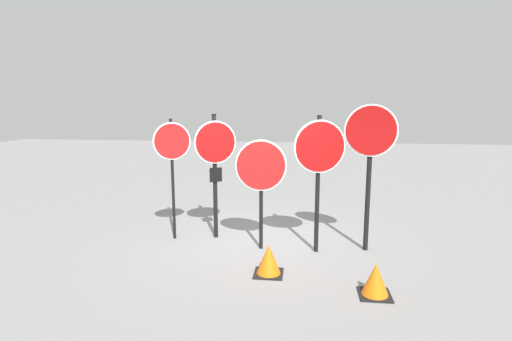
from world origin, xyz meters
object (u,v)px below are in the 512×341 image
(stop_sign_1, at_px, (215,156))
(traffic_cone_1, at_px, (269,260))
(stop_sign_2, at_px, (261,172))
(traffic_cone_0, at_px, (375,280))
(stop_sign_4, at_px, (370,149))
(stop_sign_3, at_px, (319,158))
(stop_sign_0, at_px, (172,151))

(stop_sign_1, bearing_deg, traffic_cone_1, -80.72)
(stop_sign_2, bearing_deg, traffic_cone_0, -43.90)
(stop_sign_1, xyz_separation_m, traffic_cone_0, (2.83, -2.17, -1.47))
(stop_sign_1, xyz_separation_m, stop_sign_4, (2.95, -0.38, 0.22))
(stop_sign_1, bearing_deg, traffic_cone_0, -65.12)
(stop_sign_4, height_order, traffic_cone_0, stop_sign_4)
(stop_sign_1, distance_m, stop_sign_3, 2.12)
(stop_sign_1, distance_m, stop_sign_4, 2.98)
(stop_sign_1, bearing_deg, stop_sign_3, -43.22)
(stop_sign_3, bearing_deg, traffic_cone_0, -80.04)
(stop_sign_2, bearing_deg, stop_sign_3, -3.90)
(stop_sign_4, relative_size, traffic_cone_0, 5.60)
(stop_sign_1, relative_size, stop_sign_3, 1.00)
(stop_sign_3, bearing_deg, traffic_cone_1, -143.58)
(traffic_cone_1, bearing_deg, stop_sign_1, 126.84)
(stop_sign_0, distance_m, stop_sign_2, 1.87)
(stop_sign_2, distance_m, stop_sign_4, 2.02)
(stop_sign_2, distance_m, traffic_cone_1, 1.68)
(stop_sign_1, height_order, traffic_cone_1, stop_sign_1)
(stop_sign_4, height_order, traffic_cone_1, stop_sign_4)
(stop_sign_1, height_order, stop_sign_2, stop_sign_1)
(traffic_cone_0, bearing_deg, stop_sign_4, 86.02)
(stop_sign_1, distance_m, stop_sign_2, 1.14)
(stop_sign_2, relative_size, traffic_cone_1, 4.17)
(stop_sign_0, relative_size, stop_sign_1, 0.96)
(stop_sign_1, xyz_separation_m, traffic_cone_1, (1.23, -1.64, -1.46))
(stop_sign_4, distance_m, traffic_cone_0, 2.46)
(stop_sign_0, distance_m, traffic_cone_1, 2.96)
(stop_sign_2, bearing_deg, stop_sign_0, 166.20)
(stop_sign_0, xyz_separation_m, traffic_cone_0, (3.65, -1.99, -1.57))
(stop_sign_3, bearing_deg, stop_sign_4, -4.73)
(stop_sign_0, height_order, stop_sign_4, stop_sign_4)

